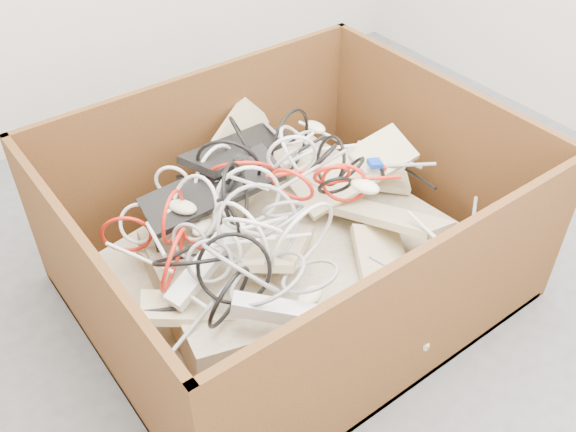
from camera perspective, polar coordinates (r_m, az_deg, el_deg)
ground at (r=2.24m, az=5.67°, el=-6.26°), size 3.00×3.00×0.00m
cardboard_box at (r=2.13m, az=-0.10°, el=-3.73°), size 1.33×1.11×0.61m
keyboard_pile at (r=2.10m, az=-0.11°, el=0.84°), size 1.20×1.15×0.32m
mice_scatter at (r=1.99m, az=-1.11°, el=1.12°), size 0.75×0.73×0.19m
power_strip_left at (r=1.83m, az=-7.30°, el=-4.15°), size 0.31×0.16×0.13m
power_strip_right at (r=1.70m, az=-0.14°, el=-8.61°), size 0.26×0.23×0.10m
vga_plug at (r=2.19m, az=7.78°, el=4.70°), size 0.06×0.05×0.03m
cable_tangle at (r=1.93m, az=-3.30°, el=0.93°), size 1.18×0.91×0.39m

